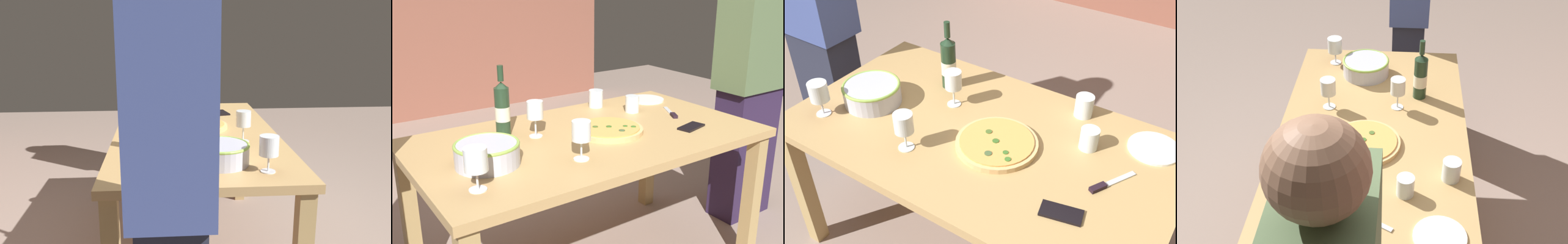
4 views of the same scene
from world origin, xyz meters
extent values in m
plane|color=gray|center=(0.00, 0.00, 0.00)|extent=(8.00, 8.00, 0.00)
cube|color=tan|center=(0.00, 0.00, 0.73)|extent=(1.60, 0.90, 0.04)
cube|color=tan|center=(-0.74, -0.40, 0.35)|extent=(0.07, 0.07, 0.71)
cube|color=tan|center=(-0.74, 0.40, 0.35)|extent=(0.07, 0.07, 0.71)
cylinder|color=#DDAE6F|center=(0.10, -0.03, 0.76)|extent=(0.33, 0.33, 0.02)
cylinder|color=#F5A34F|center=(0.10, -0.03, 0.77)|extent=(0.30, 0.30, 0.01)
cylinder|color=#496729|center=(0.04, 0.00, 0.78)|extent=(0.03, 0.03, 0.00)
cylinder|color=#455E34|center=(0.11, -0.11, 0.78)|extent=(0.03, 0.03, 0.00)
cylinder|color=#3A6725|center=(0.10, -0.03, 0.78)|extent=(0.03, 0.03, 0.00)
cylinder|color=#3B6B26|center=(0.16, -0.07, 0.78)|extent=(0.02, 0.02, 0.00)
cylinder|color=#3D7028|center=(0.19, -0.10, 0.78)|extent=(0.02, 0.02, 0.00)
cylinder|color=silver|center=(-0.53, -0.07, 0.80)|extent=(0.25, 0.25, 0.09)
torus|color=#92BB4D|center=(-0.53, -0.07, 0.84)|extent=(0.26, 0.26, 0.01)
cylinder|color=#213823|center=(-0.32, 0.22, 0.86)|extent=(0.07, 0.07, 0.22)
cone|color=#213823|center=(-0.32, 0.22, 0.98)|extent=(0.07, 0.07, 0.03)
cylinder|color=#213823|center=(-0.32, 0.22, 1.04)|extent=(0.03, 0.03, 0.07)
cylinder|color=silver|center=(-0.32, 0.22, 0.85)|extent=(0.07, 0.07, 0.07)
cylinder|color=white|center=(-0.64, -0.26, 0.75)|extent=(0.06, 0.06, 0.00)
cylinder|color=white|center=(-0.64, -0.26, 0.79)|extent=(0.01, 0.01, 0.07)
cylinder|color=white|center=(-0.64, -0.26, 0.87)|extent=(0.08, 0.08, 0.08)
cylinder|color=maroon|center=(-0.64, -0.26, 0.83)|extent=(0.07, 0.07, 0.02)
cylinder|color=white|center=(-0.21, 0.11, 0.75)|extent=(0.06, 0.06, 0.00)
cylinder|color=white|center=(-0.21, 0.11, 0.80)|extent=(0.01, 0.01, 0.08)
cylinder|color=white|center=(-0.21, 0.11, 0.88)|extent=(0.07, 0.07, 0.08)
cylinder|color=white|center=(-0.19, -0.23, 0.75)|extent=(0.06, 0.06, 0.00)
cylinder|color=white|center=(-0.19, -0.23, 0.79)|extent=(0.01, 0.01, 0.08)
cylinder|color=white|center=(-0.19, -0.23, 0.87)|extent=(0.08, 0.08, 0.08)
cylinder|color=maroon|center=(-0.19, -0.23, 0.85)|extent=(0.07, 0.07, 0.03)
cylinder|color=white|center=(0.30, 0.35, 0.80)|extent=(0.08, 0.08, 0.10)
cylinder|color=white|center=(0.40, 0.16, 0.79)|extent=(0.07, 0.07, 0.09)
cylinder|color=white|center=(0.62, 0.29, 0.76)|extent=(0.20, 0.20, 0.01)
cube|color=black|center=(0.46, -0.21, 0.76)|extent=(0.16, 0.10, 0.01)
cube|color=silver|center=(0.57, 0.05, 0.75)|extent=(0.09, 0.14, 0.01)
cube|color=black|center=(0.52, -0.03, 0.76)|extent=(0.05, 0.07, 0.02)
sphere|color=#876049|center=(1.15, -0.03, 1.55)|extent=(0.22, 0.22, 0.22)
cube|color=#242739|center=(-1.13, 0.16, 0.42)|extent=(0.33, 0.20, 0.84)
camera|label=1|loc=(-2.29, 0.17, 1.39)|focal=38.87mm
camera|label=2|loc=(-1.15, -1.66, 1.47)|focal=42.37mm
camera|label=3|loc=(0.81, -1.23, 1.93)|focal=42.18mm
camera|label=4|loc=(1.87, 0.13, 2.21)|focal=45.75mm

